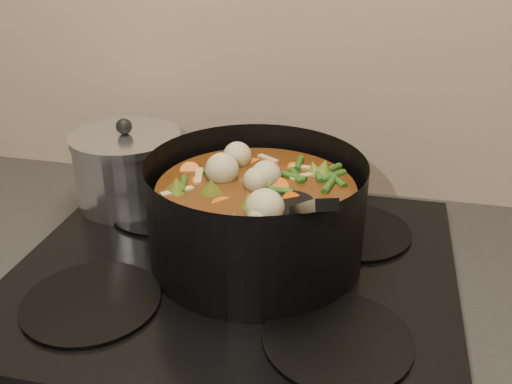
# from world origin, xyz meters

# --- Properties ---
(stovetop) EXTENTS (0.62, 0.54, 0.03)m
(stovetop) POSITION_xyz_m (0.00, 1.93, 0.92)
(stovetop) COLOR black
(stovetop) RESTS_ON counter
(stockpot) EXTENTS (0.34, 0.41, 0.23)m
(stockpot) POSITION_xyz_m (0.02, 1.96, 1.00)
(stockpot) COLOR black
(stockpot) RESTS_ON stovetop
(saucepan) EXTENTS (0.19, 0.19, 0.15)m
(saucepan) POSITION_xyz_m (-0.23, 2.08, 0.99)
(saucepan) COLOR silver
(saucepan) RESTS_ON stovetop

